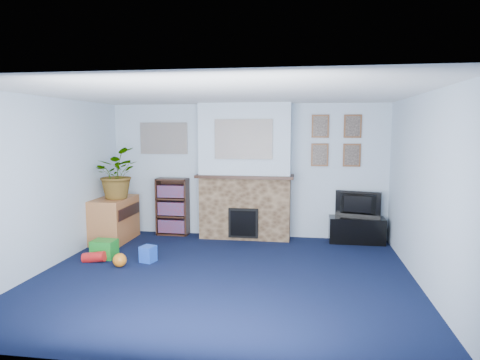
% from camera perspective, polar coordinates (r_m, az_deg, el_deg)
% --- Properties ---
extents(floor, '(5.00, 4.50, 0.01)m').
position_cam_1_polar(floor, '(5.85, -2.22, -12.71)').
color(floor, black).
rests_on(floor, ground).
extents(ceiling, '(5.00, 4.50, 0.01)m').
position_cam_1_polar(ceiling, '(5.53, -2.34, 11.44)').
color(ceiling, white).
rests_on(ceiling, wall_back).
extents(wall_back, '(5.00, 0.04, 2.40)m').
position_cam_1_polar(wall_back, '(7.77, 0.89, 1.26)').
color(wall_back, silver).
rests_on(wall_back, ground).
extents(wall_front, '(5.00, 0.04, 2.40)m').
position_cam_1_polar(wall_front, '(3.41, -9.55, -6.07)').
color(wall_front, silver).
rests_on(wall_front, ground).
extents(wall_left, '(0.04, 4.50, 2.40)m').
position_cam_1_polar(wall_left, '(6.52, -24.40, -0.44)').
color(wall_left, silver).
rests_on(wall_left, ground).
extents(wall_right, '(0.04, 4.50, 2.40)m').
position_cam_1_polar(wall_right, '(5.65, 23.48, -1.43)').
color(wall_right, silver).
rests_on(wall_right, ground).
extents(chimney_breast, '(1.72, 0.50, 2.40)m').
position_cam_1_polar(chimney_breast, '(7.57, 0.68, 0.99)').
color(chimney_breast, brown).
rests_on(chimney_breast, ground).
extents(collage_main, '(1.00, 0.03, 0.68)m').
position_cam_1_polar(collage_main, '(7.32, 0.45, 5.47)').
color(collage_main, gray).
rests_on(collage_main, chimney_breast).
extents(collage_left, '(0.90, 0.03, 0.58)m').
position_cam_1_polar(collage_left, '(8.08, -10.12, 5.49)').
color(collage_left, gray).
rests_on(collage_left, wall_back).
extents(portrait_tl, '(0.30, 0.03, 0.40)m').
position_cam_1_polar(portrait_tl, '(7.64, 10.66, 7.06)').
color(portrait_tl, brown).
rests_on(portrait_tl, wall_back).
extents(portrait_tr, '(0.30, 0.03, 0.40)m').
position_cam_1_polar(portrait_tr, '(7.68, 14.79, 6.95)').
color(portrait_tr, brown).
rests_on(portrait_tr, wall_back).
extents(portrait_bl, '(0.30, 0.03, 0.40)m').
position_cam_1_polar(portrait_bl, '(7.66, 10.58, 3.31)').
color(portrait_bl, brown).
rests_on(portrait_bl, wall_back).
extents(portrait_br, '(0.30, 0.03, 0.40)m').
position_cam_1_polar(portrait_br, '(7.69, 14.68, 3.22)').
color(portrait_br, brown).
rests_on(portrait_br, wall_back).
extents(tv_stand, '(0.93, 0.39, 0.44)m').
position_cam_1_polar(tv_stand, '(7.69, 15.29, -6.41)').
color(tv_stand, black).
rests_on(tv_stand, ground).
extents(television, '(0.77, 0.28, 0.44)m').
position_cam_1_polar(television, '(7.62, 15.38, -3.17)').
color(television, black).
rests_on(television, tv_stand).
extents(bookshelf, '(0.58, 0.28, 1.05)m').
position_cam_1_polar(bookshelf, '(8.03, -8.95, -3.68)').
color(bookshelf, black).
rests_on(bookshelf, ground).
extents(sideboard, '(0.54, 0.98, 0.76)m').
position_cam_1_polar(sideboard, '(7.83, -16.42, -5.27)').
color(sideboard, '#B06938').
rests_on(sideboard, ground).
extents(potted_plant, '(1.02, 1.03, 0.87)m').
position_cam_1_polar(potted_plant, '(7.64, -16.45, 0.85)').
color(potted_plant, '#26661E').
rests_on(potted_plant, sideboard).
extents(mantel_clock, '(0.11, 0.07, 0.15)m').
position_cam_1_polar(mantel_clock, '(7.52, 0.62, 1.23)').
color(mantel_clock, gold).
rests_on(mantel_clock, chimney_breast).
extents(mantel_candle, '(0.05, 0.05, 0.15)m').
position_cam_1_polar(mantel_candle, '(7.49, 2.31, 1.28)').
color(mantel_candle, '#B2BFC6').
rests_on(mantel_candle, chimney_breast).
extents(mantel_teddy, '(0.13, 0.13, 0.13)m').
position_cam_1_polar(mantel_teddy, '(7.60, -3.00, 1.24)').
color(mantel_teddy, gray).
rests_on(mantel_teddy, chimney_breast).
extents(mantel_can, '(0.07, 0.07, 0.13)m').
position_cam_1_polar(mantel_can, '(7.45, 5.93, 1.06)').
color(mantel_can, blue).
rests_on(mantel_can, chimney_breast).
extents(green_crate, '(0.35, 0.29, 0.28)m').
position_cam_1_polar(green_crate, '(6.90, -17.64, -8.75)').
color(green_crate, '#198C26').
rests_on(green_crate, ground).
extents(toy_ball, '(0.20, 0.20, 0.20)m').
position_cam_1_polar(toy_ball, '(6.42, -15.75, -10.32)').
color(toy_ball, orange).
rests_on(toy_ball, ground).
extents(toy_block, '(0.24, 0.24, 0.24)m').
position_cam_1_polar(toy_block, '(6.55, -12.16, -9.68)').
color(toy_block, blue).
rests_on(toy_block, ground).
extents(toy_tube, '(0.35, 0.15, 0.20)m').
position_cam_1_polar(toy_tube, '(6.77, -18.88, -9.72)').
color(toy_tube, red).
rests_on(toy_tube, ground).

